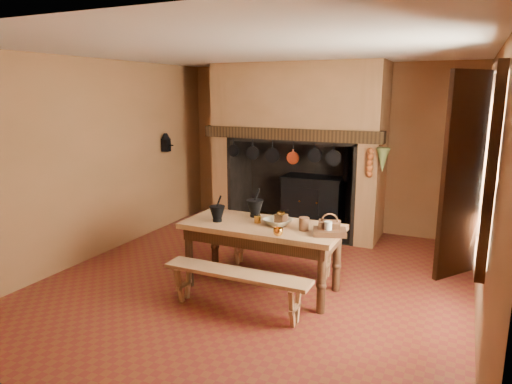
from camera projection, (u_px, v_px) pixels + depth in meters
floor at (256, 282)px, 5.75m from camera, size 5.50×5.50×0.00m
ceiling at (256, 50)px, 5.15m from camera, size 5.50×5.50×0.00m
back_wall at (323, 147)px, 7.88m from camera, size 5.00×0.02×2.80m
wall_left at (97, 159)px, 6.47m from camera, size 0.02×5.50×2.80m
wall_right at (490, 191)px, 4.42m from camera, size 0.02×5.50×2.80m
wall_front at (81, 237)px, 3.01m from camera, size 5.00×0.02×2.80m
chimney_breast at (298, 125)px, 7.53m from camera, size 2.95×0.96×2.80m
iron_range at (314, 202)px, 7.83m from camera, size 1.12×0.55×1.60m
hearth_pans at (255, 221)px, 8.12m from camera, size 0.51×0.62×0.20m
hanging_pans at (285, 155)px, 7.20m from camera, size 1.92×0.29×0.27m
onion_string at (370, 163)px, 6.64m from camera, size 0.12×0.10×0.46m
herb_bunch at (383, 160)px, 6.55m from camera, size 0.20×0.20×0.35m
window at (476, 165)px, 4.06m from camera, size 0.39×1.75×1.76m
wall_coffee_mill at (166, 141)px, 7.79m from camera, size 0.23×0.16×0.31m
work_table at (262, 234)px, 5.41m from camera, size 1.87×0.83×0.81m
bench_front at (236, 282)px, 4.88m from camera, size 1.65×0.29×0.46m
bench_back at (281, 247)px, 6.04m from camera, size 1.54×0.27×0.43m
mortar_large at (255, 207)px, 5.67m from camera, size 0.21×0.21×0.36m
mortar_small at (217, 213)px, 5.47m from camera, size 0.19×0.19×0.32m
coffee_grinder at (281, 218)px, 5.37m from camera, size 0.17×0.14×0.19m
brass_mug_a at (217, 217)px, 5.54m from camera, size 0.10×0.10×0.09m
brass_mug_b at (258, 219)px, 5.42m from camera, size 0.08×0.08×0.09m
mixing_bowl at (278, 222)px, 5.33m from camera, size 0.41×0.41×0.08m
stoneware_crock at (304, 224)px, 5.13m from camera, size 0.15×0.15×0.15m
glass_jar at (328, 228)px, 4.95m from camera, size 0.09×0.09×0.15m
wicker_basket at (329, 227)px, 5.02m from camera, size 0.27×0.22×0.23m
wooden_tray at (330, 232)px, 4.97m from camera, size 0.42×0.35×0.06m
brass_cup at (278, 232)px, 4.94m from camera, size 0.12×0.12×0.09m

